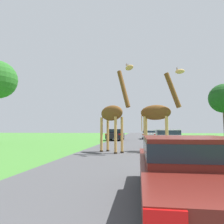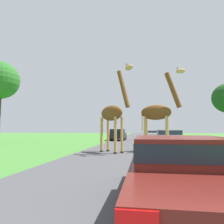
# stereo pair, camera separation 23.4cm
# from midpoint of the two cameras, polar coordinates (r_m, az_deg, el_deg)

# --- Properties ---
(road) EXTENTS (6.83, 120.00, 0.00)m
(road) POSITION_cam_midpoint_polar(r_m,az_deg,el_deg) (29.27, 7.99, -7.67)
(road) COLOR #424244
(road) RESTS_ON ground
(giraffe_near_road) EXTENTS (2.33, 2.06, 5.17)m
(giraffe_near_road) POSITION_cam_midpoint_polar(r_m,az_deg,el_deg) (12.04, 0.85, -0.30)
(giraffe_near_road) COLOR tan
(giraffe_near_road) RESTS_ON ground
(giraffe_companion) EXTENTS (2.81, 1.07, 5.30)m
(giraffe_companion) POSITION_cam_midpoint_polar(r_m,az_deg,el_deg) (13.04, 13.73, 0.24)
(giraffe_companion) COLOR tan
(giraffe_companion) RESTS_ON ground
(car_lead_maroon) EXTENTS (1.76, 4.60, 1.23)m
(car_lead_maroon) POSITION_cam_midpoint_polar(r_m,az_deg,el_deg) (3.96, 20.78, -14.70)
(car_lead_maroon) COLOR #561914
(car_lead_maroon) RESTS_ON ground
(car_queue_right) EXTENTS (1.96, 4.23, 1.40)m
(car_queue_right) POSITION_cam_midpoint_polar(r_m,az_deg,el_deg) (16.77, 16.31, -6.95)
(car_queue_right) COLOR silver
(car_queue_right) RESTS_ON ground
(car_queue_left) EXTENTS (1.97, 4.58, 1.43)m
(car_queue_left) POSITION_cam_midpoint_polar(r_m,az_deg,el_deg) (25.97, 1.89, -6.39)
(car_queue_left) COLOR black
(car_queue_left) RESTS_ON ground
(car_far_ahead) EXTENTS (1.89, 4.40, 1.30)m
(car_far_ahead) POSITION_cam_midpoint_polar(r_m,az_deg,el_deg) (29.92, 11.31, -6.22)
(car_far_ahead) COLOR silver
(car_far_ahead) RESTS_ON ground
(tree_centre_back) EXTENTS (3.62, 3.62, 7.95)m
(tree_centre_back) POSITION_cam_midpoint_polar(r_m,az_deg,el_deg) (22.23, -29.12, 7.81)
(tree_centre_back) COLOR #4C3828
(tree_centre_back) RESTS_ON ground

